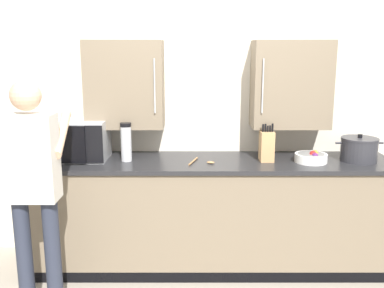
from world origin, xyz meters
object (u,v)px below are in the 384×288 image
microwave_oven (78,140)px  person_figure (35,180)px  fruit_bowl (313,157)px  thermos_flask (128,142)px  knife_block (269,146)px  stock_pot (361,150)px  wooden_spoon (204,162)px

microwave_oven → person_figure: 0.77m
microwave_oven → fruit_bowl: size_ratio=1.83×
microwave_oven → fruit_bowl: 1.96m
fruit_bowl → thermos_flask: bearing=178.5°
knife_block → thermos_flask: 1.16m
stock_pot → person_figure: bearing=-164.4°
thermos_flask → person_figure: (-0.53, -0.69, -0.11)m
microwave_oven → knife_block: bearing=-1.9°
fruit_bowl → person_figure: 2.15m
thermos_flask → fruit_bowl: bearing=-1.5°
wooden_spoon → stock_pot: stock_pot is taller
microwave_oven → stock_pot: (2.35, -0.06, -0.07)m
wooden_spoon → fruit_bowl: 0.90m
microwave_oven → thermos_flask: bearing=-7.9°
wooden_spoon → thermos_flask: (-0.62, 0.07, 0.15)m
microwave_oven → thermos_flask: (0.43, -0.06, -0.00)m
wooden_spoon → person_figure: (-1.15, -0.63, 0.04)m
knife_block → person_figure: bearing=-157.6°
wooden_spoon → person_figure: size_ratio=0.14×
fruit_bowl → person_figure: person_figure is taller
microwave_oven → wooden_spoon: size_ratio=2.09×
microwave_oven → thermos_flask: size_ratio=1.50×
thermos_flask → knife_block: bearing=0.4°
microwave_oven → stock_pot: 2.35m
stock_pot → thermos_flask: size_ratio=1.23×
microwave_oven → fruit_bowl: bearing=-2.9°
microwave_oven → person_figure: (-0.10, -0.75, -0.12)m
wooden_spoon → stock_pot: (1.30, 0.06, 0.09)m
microwave_oven → person_figure: person_figure is taller
stock_pot → thermos_flask: 1.92m
wooden_spoon → thermos_flask: 0.64m
stock_pot → wooden_spoon: bearing=-177.3°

